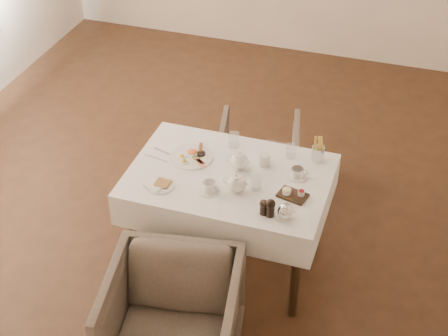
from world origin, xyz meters
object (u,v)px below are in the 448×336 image
table (229,189)px  armchair_near (173,322)px  breakfast_plate (192,156)px  teapot_centre (239,160)px  armchair_far (259,155)px

table → armchair_near: (-0.04, -0.92, -0.29)m
breakfast_plate → teapot_centre: 0.34m
breakfast_plate → teapot_centre: size_ratio=1.75×
table → teapot_centre: 0.20m
armchair_near → armchair_far: bearing=80.2°
armchair_far → breakfast_plate: bearing=60.6°
breakfast_plate → teapot_centre: teapot_centre is taller
table → armchair_far: 0.97m
table → teapot_centre: (0.04, 0.08, 0.18)m
armchair_near → teapot_centre: teapot_centre is taller
table → breakfast_plate: 0.33m
table → breakfast_plate: size_ratio=4.46×
table → breakfast_plate: bearing=160.8°
table → armchair_far: (-0.04, 0.90, -0.36)m
teapot_centre → armchair_far: bearing=95.4°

